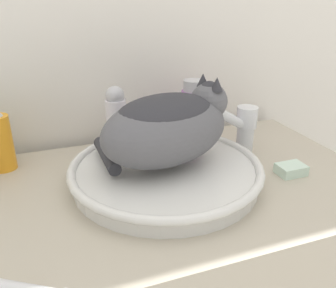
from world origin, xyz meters
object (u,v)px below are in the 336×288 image
(faucet, at_px, (243,127))
(spray_bottle_trigger, at_px, (0,141))
(soap_bar, at_px, (291,169))
(cat, at_px, (168,125))
(lotion_bottle_white, at_px, (116,120))
(mouthwash_bottle, at_px, (193,113))

(faucet, relative_size, spray_bottle_trigger, 0.97)
(faucet, distance_m, spray_bottle_trigger, 0.60)
(faucet, height_order, soap_bar, faucet)
(cat, height_order, faucet, cat)
(soap_bar, bearing_deg, lotion_bottle_white, 143.51)
(soap_bar, bearing_deg, faucet, 111.20)
(cat, distance_m, mouthwash_bottle, 0.24)
(spray_bottle_trigger, xyz_separation_m, mouthwash_bottle, (0.50, -0.00, 0.01))
(faucet, xyz_separation_m, mouthwash_bottle, (-0.09, 0.13, 0.01))
(cat, bearing_deg, soap_bar, -29.18)
(lotion_bottle_white, distance_m, soap_bar, 0.45)
(cat, height_order, spray_bottle_trigger, cat)
(spray_bottle_trigger, relative_size, soap_bar, 2.41)
(mouthwash_bottle, relative_size, soap_bar, 2.75)
(cat, relative_size, mouthwash_bottle, 1.87)
(spray_bottle_trigger, xyz_separation_m, soap_bar, (0.64, -0.26, -0.06))
(spray_bottle_trigger, bearing_deg, mouthwash_bottle, -0.00)
(lotion_bottle_white, distance_m, spray_bottle_trigger, 0.28)
(cat, distance_m, spray_bottle_trigger, 0.41)
(cat, relative_size, lotion_bottle_white, 1.85)
(lotion_bottle_white, height_order, soap_bar, lotion_bottle_white)
(cat, xyz_separation_m, spray_bottle_trigger, (-0.35, 0.19, -0.06))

